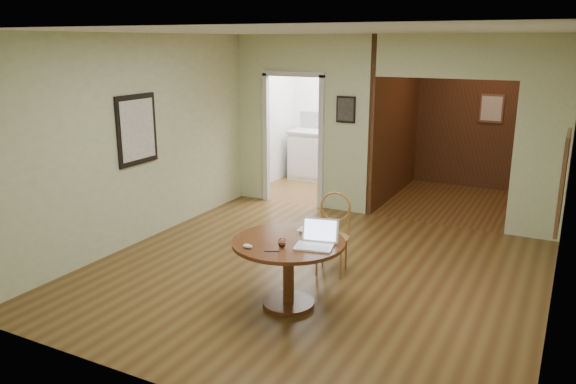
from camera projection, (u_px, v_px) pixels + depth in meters
The scene contains 11 objects.
floor at pixel (311, 274), 6.47m from camera, with size 5.00×5.00×0.00m, color #4F3216.
room_shell at pixel (367, 125), 9.00m from camera, with size 5.20×7.50×5.00m.
dining_table at pixel (288, 258), 5.57m from camera, with size 1.12×1.12×0.70m.
chair at pixel (333, 228), 6.44m from camera, with size 0.45×0.45×0.93m.
open_laptop at pixel (317, 239), 5.37m from camera, with size 0.40×0.38×0.25m.
closed_laptop at pixel (312, 233), 5.69m from camera, with size 0.35×0.22×0.03m, color silver.
mouse at pixel (248, 246), 5.31m from camera, with size 0.10×0.06×0.04m, color white.
wine_glass at pixel (282, 243), 5.33m from camera, with size 0.08×0.08×0.09m, color white, non-canonical shape.
pen at pixel (271, 251), 5.23m from camera, with size 0.01×0.01×0.14m, color #0C1459.
kitchen_cabinet at pixel (341, 158), 10.55m from camera, with size 2.06×0.60×0.94m.
grocery_bag at pixel (372, 128), 10.13m from camera, with size 0.29×0.24×0.29m, color #C1A88D.
Camera 1 is at (2.54, -5.44, 2.61)m, focal length 35.00 mm.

